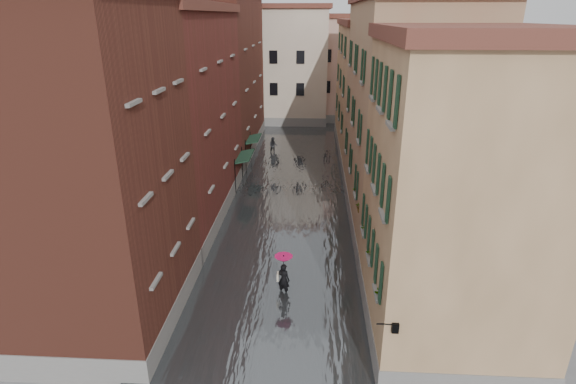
# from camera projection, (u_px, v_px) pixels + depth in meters

# --- Properties ---
(ground) EXTENTS (120.00, 120.00, 0.00)m
(ground) POSITION_uv_depth(u_px,v_px,m) (276.00, 294.00, 21.25)
(ground) COLOR #5F5F62
(ground) RESTS_ON ground
(floodwater) EXTENTS (10.00, 60.00, 0.20)m
(floodwater) POSITION_uv_depth(u_px,v_px,m) (291.00, 192.00, 33.29)
(floodwater) COLOR #43474B
(floodwater) RESTS_ON ground
(building_left_near) EXTENTS (6.00, 8.00, 13.00)m
(building_left_near) POSITION_uv_depth(u_px,v_px,m) (90.00, 176.00, 17.39)
(building_left_near) COLOR brown
(building_left_near) RESTS_ON ground
(building_left_mid) EXTENTS (6.00, 14.00, 12.50)m
(building_left_mid) POSITION_uv_depth(u_px,v_px,m) (174.00, 120.00, 27.70)
(building_left_mid) COLOR maroon
(building_left_mid) RESTS_ON ground
(building_left_far) EXTENTS (6.00, 16.00, 14.00)m
(building_left_far) POSITION_uv_depth(u_px,v_px,m) (221.00, 77.00, 41.35)
(building_left_far) COLOR brown
(building_left_far) RESTS_ON ground
(building_right_near) EXTENTS (6.00, 8.00, 11.50)m
(building_right_near) POSITION_uv_depth(u_px,v_px,m) (455.00, 202.00, 16.91)
(building_right_near) COLOR #96714D
(building_right_near) RESTS_ON ground
(building_right_mid) EXTENTS (6.00, 14.00, 13.00)m
(building_right_mid) POSITION_uv_depth(u_px,v_px,m) (404.00, 119.00, 26.85)
(building_right_mid) COLOR #9C815F
(building_right_mid) RESTS_ON ground
(building_right_far) EXTENTS (6.00, 16.00, 11.50)m
(building_right_far) POSITION_uv_depth(u_px,v_px,m) (373.00, 92.00, 41.06)
(building_right_far) COLOR #96714D
(building_right_far) RESTS_ON ground
(building_end_cream) EXTENTS (12.00, 9.00, 13.00)m
(building_end_cream) POSITION_uv_depth(u_px,v_px,m) (277.00, 67.00, 54.32)
(building_end_cream) COLOR beige
(building_end_cream) RESTS_ON ground
(building_end_pink) EXTENTS (10.00, 9.00, 12.00)m
(building_end_pink) POSITION_uv_depth(u_px,v_px,m) (350.00, 70.00, 55.88)
(building_end_pink) COLOR #D2A394
(building_end_pink) RESTS_ON ground
(awning_near) EXTENTS (1.09, 3.26, 2.80)m
(awning_near) POSITION_uv_depth(u_px,v_px,m) (244.00, 157.00, 33.37)
(awning_near) COLOR #163323
(awning_near) RESTS_ON ground
(awning_far) EXTENTS (1.09, 2.98, 2.80)m
(awning_far) POSITION_uv_depth(u_px,v_px,m) (253.00, 140.00, 38.07)
(awning_far) COLOR #163323
(awning_far) RESTS_ON ground
(wall_lantern) EXTENTS (0.71, 0.22, 0.35)m
(wall_lantern) POSITION_uv_depth(u_px,v_px,m) (394.00, 327.00, 14.34)
(wall_lantern) COLOR black
(wall_lantern) RESTS_ON ground
(window_planters) EXTENTS (0.59, 10.80, 0.84)m
(window_planters) POSITION_uv_depth(u_px,v_px,m) (367.00, 224.00, 20.27)
(window_planters) COLOR brown
(window_planters) RESTS_ON ground
(pedestrian_main) EXTENTS (0.86, 0.86, 2.06)m
(pedestrian_main) POSITION_uv_depth(u_px,v_px,m) (284.00, 272.00, 20.77)
(pedestrian_main) COLOR black
(pedestrian_main) RESTS_ON ground
(pedestrian_far) EXTENTS (0.86, 0.70, 1.66)m
(pedestrian_far) POSITION_uv_depth(u_px,v_px,m) (273.00, 146.00, 42.27)
(pedestrian_far) COLOR black
(pedestrian_far) RESTS_ON ground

